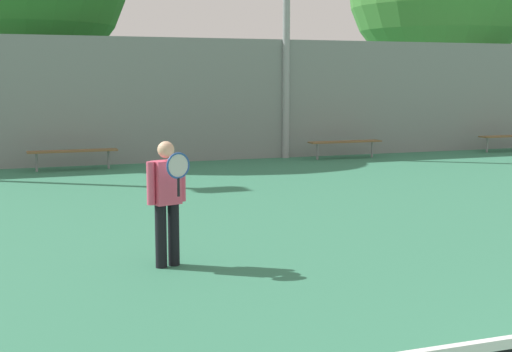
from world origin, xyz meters
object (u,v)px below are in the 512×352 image
object	(u,v)px
bench_courtside_far	(345,142)
bench_by_gate	(73,152)
tennis_player	(167,197)
bench_courtside_near	(508,137)

from	to	relation	value
bench_courtside_far	bench_by_gate	size ratio (longest dim) A/B	0.99
tennis_player	bench_by_gate	bearing A→B (deg)	73.66
tennis_player	bench_courtside_far	distance (m)	12.31
tennis_player	bench_courtside_near	distance (m)	16.38
bench_courtside_far	bench_by_gate	xyz separation A→B (m)	(-7.57, -0.00, 0.00)
bench_courtside_near	bench_courtside_far	world-z (taller)	same
bench_courtside_far	bench_courtside_near	bearing A→B (deg)	-0.00
tennis_player	bench_courtside_far	xyz separation A→B (m)	(7.43, 9.81, -0.40)
bench_courtside_near	bench_by_gate	size ratio (longest dim) A/B	0.90
bench_courtside_near	bench_courtside_far	xyz separation A→B (m)	(-5.69, 0.00, 0.00)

